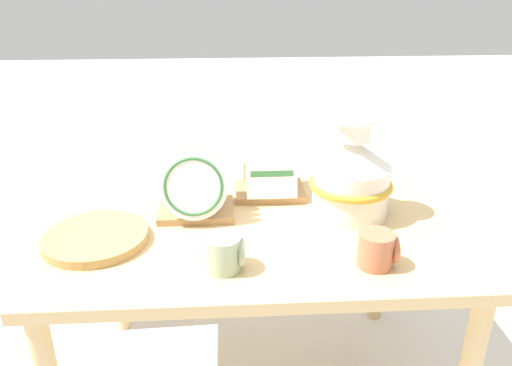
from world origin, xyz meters
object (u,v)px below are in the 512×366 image
at_px(wicker_charger_stack, 96,238).
at_px(mug_sage_glaze, 225,253).
at_px(dish_rack_round_plates, 195,189).
at_px(dish_rack_square_plates, 270,177).
at_px(ceramic_vase, 352,175).
at_px(mug_terracotta_glaze, 377,249).

distance_m(wicker_charger_stack, mug_sage_glaze, 0.39).
height_order(dish_rack_round_plates, mug_sage_glaze, dish_rack_round_plates).
distance_m(dish_rack_square_plates, wicker_charger_stack, 0.59).
xyz_separation_m(dish_rack_square_plates, wicker_charger_stack, (-0.51, -0.29, -0.05)).
bearing_deg(mug_sage_glaze, dish_rack_square_plates, 71.20).
relative_size(dish_rack_round_plates, wicker_charger_stack, 0.79).
bearing_deg(dish_rack_round_plates, ceramic_vase, -2.62).
height_order(dish_rack_round_plates, wicker_charger_stack, dish_rack_round_plates).
bearing_deg(ceramic_vase, mug_sage_glaze, -143.51).
bearing_deg(dish_rack_square_plates, mug_sage_glaze, -108.80).
distance_m(dish_rack_round_plates, mug_sage_glaze, 0.32).
relative_size(wicker_charger_stack, mug_sage_glaze, 2.87).
relative_size(dish_rack_square_plates, mug_sage_glaze, 2.27).
relative_size(dish_rack_round_plates, mug_sage_glaze, 2.27).
bearing_deg(dish_rack_square_plates, mug_terracotta_glaze, -62.20).
height_order(dish_rack_square_plates, mug_terracotta_glaze, dish_rack_square_plates).
bearing_deg(mug_terracotta_glaze, dish_rack_square_plates, 117.80).
bearing_deg(ceramic_vase, dish_rack_round_plates, 177.38).
height_order(ceramic_vase, mug_sage_glaze, ceramic_vase).
height_order(ceramic_vase, dish_rack_round_plates, ceramic_vase).
height_order(dish_rack_round_plates, dish_rack_square_plates, dish_rack_round_plates).
height_order(ceramic_vase, mug_terracotta_glaze, ceramic_vase).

